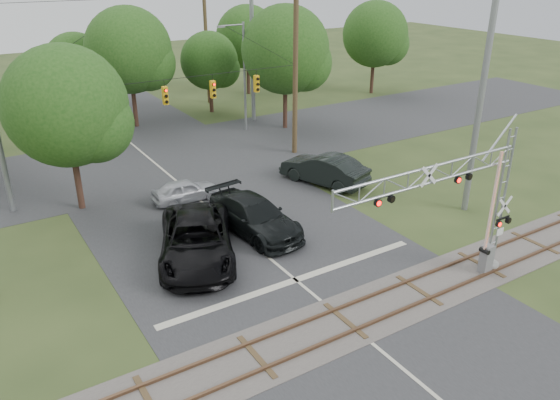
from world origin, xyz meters
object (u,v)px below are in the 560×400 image
crossing_gantry (459,200)px  sedan_silver (185,190)px  traffic_signal_span (179,89)px  streetlight (243,72)px  pickup_black (197,240)px  car_dark (254,216)px

crossing_gantry → sedan_silver: (-5.97, 14.50, -3.45)m
traffic_signal_span → streetlight: bearing=40.3°
crossing_gantry → streetlight: bearing=81.5°
crossing_gantry → traffic_signal_span: (-4.36, 18.36, 1.59)m
pickup_black → sedan_silver: pickup_black is taller
car_dark → sedan_silver: (-1.45, 5.61, -0.24)m
car_dark → sedan_silver: size_ratio=1.60×
traffic_signal_span → car_dark: traffic_signal_span is taller
crossing_gantry → traffic_signal_span: traffic_signal_span is taller
traffic_signal_span → streetlight: (8.13, 6.89, -0.91)m
pickup_black → streetlight: (11.95, 17.31, 3.79)m
crossing_gantry → car_dark: 10.48m
sedan_silver → car_dark: bearing=-165.2°
car_dark → streetlight: size_ratio=0.73×
car_dark → crossing_gantry: bearing=-69.2°
pickup_black → streetlight: size_ratio=0.84×
streetlight → pickup_black: bearing=-124.6°
car_dark → streetlight: streetlight is taller
sedan_silver → crossing_gantry: bearing=-157.3°
crossing_gantry → pickup_black: crossing_gantry is taller
pickup_black → crossing_gantry: bearing=-21.0°
crossing_gantry → car_dark: size_ratio=1.57×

